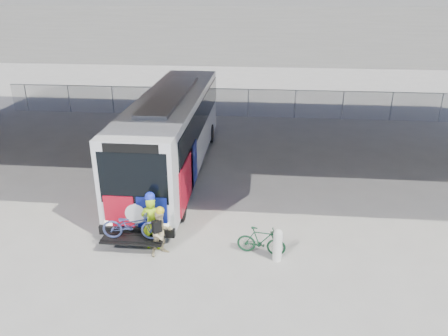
# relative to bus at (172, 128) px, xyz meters

# --- Properties ---
(ground) EXTENTS (160.00, 160.00, 0.00)m
(ground) POSITION_rel_bus_xyz_m (2.00, -2.64, -2.11)
(ground) COLOR #9E9991
(ground) RESTS_ON ground
(bus) EXTENTS (2.67, 12.92, 3.69)m
(bus) POSITION_rel_bus_xyz_m (0.00, 0.00, 0.00)
(bus) COLOR silver
(bus) RESTS_ON ground
(overpass) EXTENTS (40.00, 16.00, 7.95)m
(overpass) POSITION_rel_bus_xyz_m (2.00, 1.36, 4.44)
(overpass) COLOR #605E59
(overpass) RESTS_ON ground
(chainlink_fence) EXTENTS (30.00, 0.06, 30.00)m
(chainlink_fence) POSITION_rel_bus_xyz_m (2.00, 9.36, -0.68)
(chainlink_fence) COLOR gray
(chainlink_fence) RESTS_ON ground
(brick_buildings) EXTENTS (54.00, 22.00, 12.00)m
(brick_buildings) POSITION_rel_bus_xyz_m (3.23, 45.59, 3.31)
(brick_buildings) COLOR brown
(brick_buildings) RESTS_ON ground
(bollard) EXTENTS (0.29, 0.29, 1.10)m
(bollard) POSITION_rel_bus_xyz_m (4.63, -6.62, -1.52)
(bollard) COLOR beige
(bollard) RESTS_ON ground
(cyclist_hivis) EXTENTS (0.69, 0.46, 2.03)m
(cyclist_hivis) POSITION_rel_bus_xyz_m (0.59, -6.31, -1.13)
(cyclist_hivis) COLOR #B5EB18
(cyclist_hivis) RESTS_ON ground
(cyclist_tan) EXTENTS (0.95, 0.93, 1.70)m
(cyclist_tan) POSITION_rel_bus_xyz_m (0.97, -6.63, -1.30)
(cyclist_tan) COLOR tan
(cyclist_tan) RESTS_ON ground
(bike_parked) EXTENTS (1.62, 0.66, 0.95)m
(bike_parked) POSITION_rel_bus_xyz_m (4.12, -6.31, -1.63)
(bike_parked) COLOR #154226
(bike_parked) RESTS_ON ground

